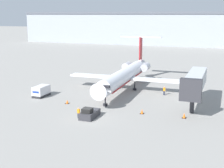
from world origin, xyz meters
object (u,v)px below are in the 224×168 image
Objects in this scene: traffic_cone_right at (142,112)px; airplane_main at (125,75)px; traffic_cone_mid at (184,116)px; worker_near_tug at (79,113)px; traffic_cone_left at (67,102)px; jet_bridge at (195,82)px; worker_by_wing at (164,91)px; luggage_cart at (41,91)px; pushback_tug at (90,114)px.

airplane_main is at bearing 117.98° from traffic_cone_right.
worker_near_tug is at bearing -159.52° from traffic_cone_mid.
traffic_cone_mid is (15.06, 5.63, -0.47)m from worker_near_tug.
airplane_main is 14.85m from traffic_cone_left.
traffic_cone_left is 0.83× the size of traffic_cone_mid.
traffic_cone_mid reaches higher than traffic_cone_right.
traffic_cone_left is (-6.53, -13.00, -3.00)m from airplane_main.
airplane_main is 2.02× the size of jet_bridge.
worker_near_tug is 16.09m from traffic_cone_mid.
airplane_main is at bearing 172.02° from worker_by_wing.
airplane_main is 19.86m from traffic_cone_mid.
traffic_cone_mid reaches higher than traffic_cone_left.
airplane_main reaches higher than luggage_cart.
jet_bridge is at bearing 37.50° from pushback_tug.
jet_bridge is at bearing 5.64° from luggage_cart.
jet_bridge reaches higher than luggage_cart.
airplane_main is 16.62m from jet_bridge.
worker_near_tug is 20.54m from worker_by_wing.
traffic_cone_right is 10.56m from jet_bridge.
worker_by_wing is 13.80m from traffic_cone_mid.
pushback_tug is 1.07× the size of luggage_cart.
jet_bridge reaches higher than worker_near_tug.
worker_near_tug reaches higher than traffic_cone_left.
worker_near_tug is at bearing -35.86° from luggage_cart.
jet_bridge is (6.34, -6.39, 3.54)m from worker_by_wing.
luggage_cart is 7.55m from traffic_cone_left.
jet_bridge is (7.33, 6.40, 4.09)m from traffic_cone_right.
traffic_cone_right is at bearing -4.00° from traffic_cone_left.
traffic_cone_left is 0.05× the size of jet_bridge.
luggage_cart reaches higher than worker_by_wing.
luggage_cart is at bearing 144.14° from worker_near_tug.
traffic_cone_right is at bearing -138.84° from jet_bridge.
airplane_main is 19.59m from worker_near_tug.
traffic_cone_right is (7.04, 4.62, -0.26)m from pushback_tug.
traffic_cone_right is at bearing -178.34° from traffic_cone_mid.
pushback_tug is at bearing 29.48° from worker_near_tug.
jet_bridge is (14.36, 11.02, 3.83)m from pushback_tug.
pushback_tug is 16.21m from luggage_cart.
airplane_main is 17.23m from luggage_cart.
traffic_cone_left is at bearing 177.81° from traffic_cone_mid.
traffic_cone_right is 6.58m from traffic_cone_mid.
luggage_cart is (-13.57, -10.36, -2.28)m from airplane_main.
airplane_main is 8.00× the size of luggage_cart.
traffic_cone_right is 0.94× the size of traffic_cone_mid.
traffic_cone_left is 13.99m from traffic_cone_right.
jet_bridge is (14.75, -7.57, 1.15)m from airplane_main.
pushback_tug is at bearing -38.96° from traffic_cone_left.
airplane_main reaches higher than traffic_cone_right.
pushback_tug reaches higher than traffic_cone_mid.
traffic_cone_left is at bearing 141.04° from pushback_tug.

